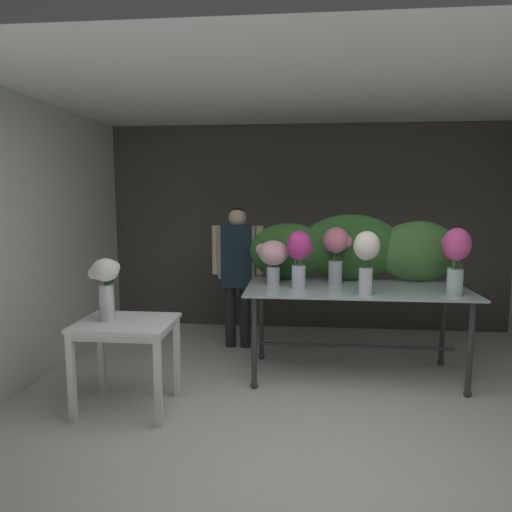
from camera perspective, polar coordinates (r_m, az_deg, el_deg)
ground_plane at (r=4.60m, az=6.52°, el=-14.67°), size 7.80×7.80×0.00m
wall_back at (r=6.05m, az=6.43°, el=3.50°), size 5.24×0.12×2.63m
wall_left at (r=4.97m, az=-25.04°, el=1.99°), size 0.12×3.66×2.63m
ceiling_slab at (r=4.37m, az=7.07°, el=20.14°), size 5.36×3.66×0.12m
display_table_glass at (r=4.48m, az=12.26°, el=-5.36°), size 2.06×0.96×0.88m
side_table_white at (r=3.87m, az=-15.79°, el=-9.15°), size 0.75×0.61×0.74m
florist at (r=5.20m, az=-2.30°, el=-0.83°), size 0.58×0.24×1.60m
foliage_backdrop at (r=4.76m, az=12.00°, el=0.75°), size 2.10×0.28×0.67m
vase_blush_ranunculus at (r=4.42m, az=2.08°, el=-0.07°), size 0.31×0.29×0.43m
vase_ivory_dahlias at (r=4.08m, az=13.53°, el=0.05°), size 0.23×0.23×0.56m
vase_rosy_carnations at (r=4.55m, az=9.92°, el=0.96°), size 0.29×0.25×0.56m
vase_magenta_stock at (r=4.28m, az=5.36°, el=0.24°), size 0.24×0.22×0.54m
vase_fuchsia_lilies at (r=4.32m, az=23.56°, el=0.22°), size 0.24×0.23×0.58m
vase_scarlet_anemones at (r=4.72m, az=23.45°, el=0.02°), size 0.24×0.21×0.47m
vase_white_roses_tall at (r=3.84m, az=-18.11°, el=-3.10°), size 0.24×0.21×0.50m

